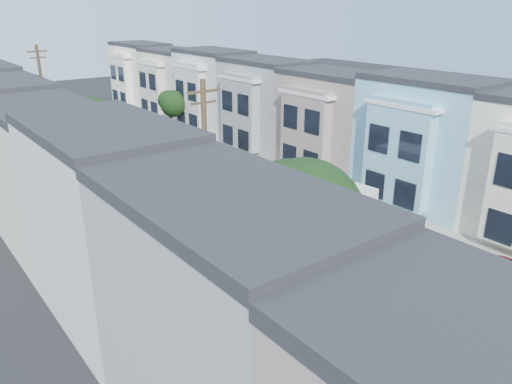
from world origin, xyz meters
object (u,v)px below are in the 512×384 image
(fedex_truck, at_px, (319,202))
(parked_right_b, at_px, (411,237))
(utility_pole_far, at_px, (45,105))
(parked_left_d, at_px, (140,199))
(lead_sedan, at_px, (219,176))
(parked_left_b, at_px, (350,339))
(parked_right_d, at_px, (166,136))
(tree_d, at_px, (89,130))
(parked_left_c, at_px, (240,265))
(tree_b, at_px, (301,221))
(tree_e, at_px, (31,100))
(utility_pole_near, at_px, (207,185))
(tree_far_r, at_px, (172,104))
(tree_c, at_px, (164,165))
(parked_right_c, at_px, (211,154))

(fedex_truck, bearing_deg, parked_right_b, -68.39)
(utility_pole_far, bearing_deg, parked_left_d, -84.66)
(lead_sedan, height_order, parked_left_b, lead_sedan)
(parked_left_d, xyz_separation_m, parked_right_d, (9.80, 14.53, 0.04))
(tree_d, relative_size, lead_sedan, 1.40)
(utility_pole_far, relative_size, parked_left_c, 2.20)
(tree_b, height_order, parked_left_d, tree_b)
(tree_e, distance_m, fedex_truck, 30.80)
(utility_pole_near, bearing_deg, tree_b, -90.02)
(tree_far_r, height_order, utility_pole_near, utility_pole_near)
(tree_b, height_order, tree_c, tree_b)
(tree_far_r, bearing_deg, parked_right_c, -100.83)
(parked_right_d, bearing_deg, parked_left_b, -107.68)
(tree_d, relative_size, parked_left_d, 1.42)
(tree_c, relative_size, parked_right_c, 1.40)
(tree_b, bearing_deg, tree_d, 90.00)
(tree_b, relative_size, parked_left_b, 2.06)
(tree_d, bearing_deg, parked_left_b, -86.65)
(parked_right_b, bearing_deg, parked_left_d, 117.68)
(tree_c, bearing_deg, parked_right_b, -36.54)
(tree_e, distance_m, parked_left_b, 38.95)
(utility_pole_near, distance_m, lead_sedan, 15.01)
(parked_left_c, bearing_deg, tree_e, 95.38)
(tree_b, relative_size, parked_right_c, 1.50)
(utility_pole_near, bearing_deg, parked_right_d, 66.33)
(parked_left_b, distance_m, parked_left_d, 19.32)
(tree_far_r, xyz_separation_m, utility_pole_far, (-13.19, -1.62, 1.71))
(parked_left_b, height_order, parked_left_c, parked_left_c)
(utility_pole_far, bearing_deg, fedex_truck, -70.83)
(tree_c, distance_m, lead_sedan, 11.98)
(tree_b, height_order, parked_right_b, tree_b)
(parked_left_d, height_order, parked_right_c, parked_right_c)
(parked_right_d, bearing_deg, parked_left_c, -112.02)
(utility_pole_near, relative_size, parked_left_b, 2.57)
(tree_far_r, relative_size, lead_sedan, 0.94)
(tree_c, height_order, tree_e, tree_c)
(fedex_truck, distance_m, parked_right_b, 5.77)
(parked_right_c, bearing_deg, parked_left_d, -150.19)
(lead_sedan, bearing_deg, tree_b, -107.18)
(parked_left_b, bearing_deg, parked_left_c, 91.99)
(fedex_truck, height_order, parked_right_c, fedex_truck)
(fedex_truck, distance_m, parked_left_c, 7.57)
(tree_b, xyz_separation_m, parked_left_b, (1.40, -1.62, -5.00))
(tree_d, distance_m, parked_left_c, 16.90)
(parked_left_d, bearing_deg, parked_left_c, -92.80)
(parked_left_b, bearing_deg, parked_right_b, 25.42)
(tree_b, height_order, parked_left_c, tree_b)
(tree_far_r, distance_m, utility_pole_near, 30.66)
(parked_left_d, bearing_deg, tree_b, -97.33)
(fedex_truck, bearing_deg, tree_d, 115.88)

